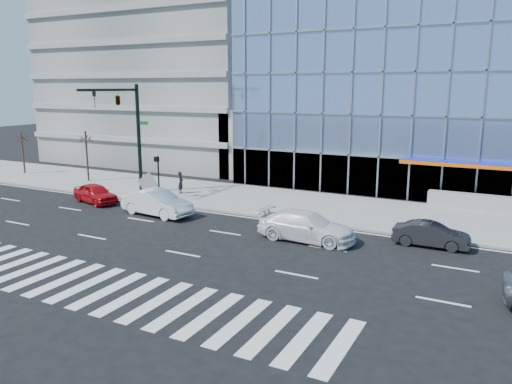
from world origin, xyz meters
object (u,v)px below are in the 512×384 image
(white_suv, at_px, (307,226))
(red_sedan, at_px, (95,193))
(traffic_signal, at_px, (124,113))
(street_tree_near, at_px, (86,138))
(white_sedan, at_px, (157,203))
(street_tree_far, at_px, (22,137))
(dark_sedan, at_px, (431,235))
(ped_signal_post, at_px, (158,170))
(pedestrian, at_px, (181,182))
(tilted_panel, at_px, (148,184))

(white_suv, height_order, red_sedan, white_suv)
(traffic_signal, bearing_deg, street_tree_near, 157.29)
(white_sedan, bearing_deg, street_tree_near, 69.68)
(street_tree_far, height_order, red_sedan, street_tree_far)
(white_sedan, height_order, dark_sedan, white_sedan)
(traffic_signal, bearing_deg, ped_signal_post, 8.52)
(white_suv, bearing_deg, street_tree_near, 74.77)
(pedestrian, bearing_deg, street_tree_far, 67.13)
(ped_signal_post, distance_m, dark_sedan, 19.20)
(ped_signal_post, relative_size, white_suv, 0.57)
(red_sedan, bearing_deg, white_suv, -79.25)
(ped_signal_post, xyz_separation_m, dark_sedan, (19.02, -2.16, -1.52))
(pedestrian, bearing_deg, street_tree_near, 65.78)
(ped_signal_post, xyz_separation_m, street_tree_near, (-9.50, 2.56, 1.64))
(ped_signal_post, height_order, white_suv, ped_signal_post)
(white_suv, distance_m, pedestrian, 13.96)
(ped_signal_post, relative_size, street_tree_far, 0.78)
(white_suv, distance_m, dark_sedan, 6.31)
(street_tree_far, distance_m, pedestrian, 18.15)
(ped_signal_post, distance_m, pedestrian, 2.39)
(white_sedan, bearing_deg, tilted_panel, 51.68)
(white_suv, bearing_deg, red_sedan, 86.70)
(traffic_signal, bearing_deg, pedestrian, 38.93)
(pedestrian, distance_m, tilted_panel, 2.44)
(ped_signal_post, relative_size, street_tree_near, 0.71)
(traffic_signal, height_order, white_suv, traffic_signal)
(white_sedan, bearing_deg, pedestrian, 27.92)
(street_tree_far, xyz_separation_m, red_sedan, (14.19, -5.37, -2.77))
(ped_signal_post, bearing_deg, street_tree_far, 171.69)
(street_tree_near, bearing_deg, red_sedan, -40.93)
(traffic_signal, distance_m, dark_sedan, 22.29)
(dark_sedan, distance_m, pedestrian, 19.01)
(street_tree_near, distance_m, street_tree_far, 8.01)
(street_tree_far, bearing_deg, traffic_signal, -11.05)
(ped_signal_post, height_order, white_sedan, ped_signal_post)
(street_tree_near, bearing_deg, pedestrian, -3.03)
(ped_signal_post, distance_m, white_suv, 13.72)
(street_tree_near, xyz_separation_m, white_suv, (22.52, -6.67, -3.02))
(street_tree_near, xyz_separation_m, street_tree_far, (-8.00, 0.00, -0.33))
(street_tree_near, bearing_deg, street_tree_far, 180.00)
(ped_signal_post, height_order, dark_sedan, ped_signal_post)
(tilted_panel, bearing_deg, traffic_signal, -167.50)
(ped_signal_post, relative_size, tilted_panel, 2.31)
(traffic_signal, xyz_separation_m, dark_sedan, (21.51, -1.78, -5.55))
(ped_signal_post, bearing_deg, dark_sedan, -6.47)
(ped_signal_post, xyz_separation_m, white_sedan, (2.69, -3.56, -1.34))
(white_suv, distance_m, white_sedan, 10.34)
(ped_signal_post, bearing_deg, traffic_signal, -171.48)
(white_sedan, xyz_separation_m, pedestrian, (-2.21, 5.58, 0.17))
(ped_signal_post, bearing_deg, red_sedan, -139.69)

